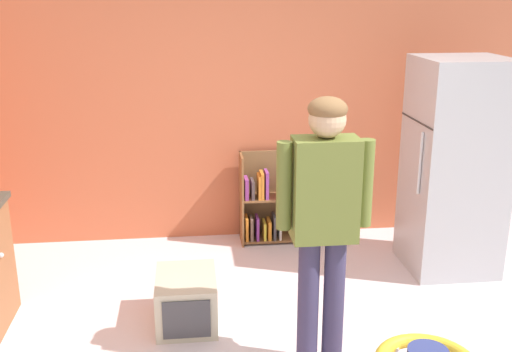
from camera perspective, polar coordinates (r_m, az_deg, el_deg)
name	(u,v)px	position (r m, az deg, el deg)	size (l,w,h in m)	color
back_wall	(252,96)	(5.61, -0.34, 7.54)	(5.20, 0.06, 2.70)	#C76743
refrigerator	(454,167)	(5.24, 18.16, 0.84)	(0.73, 0.68, 1.78)	#B7BABF
bookshelf	(277,202)	(5.70, 1.99, -2.47)	(0.80, 0.28, 0.85)	brown
standing_person	(324,211)	(3.57, 6.42, -3.28)	(0.57, 0.23, 1.72)	#3A3455
pet_carrier	(186,300)	(4.40, -6.56, -11.50)	(0.42, 0.55, 0.36)	beige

